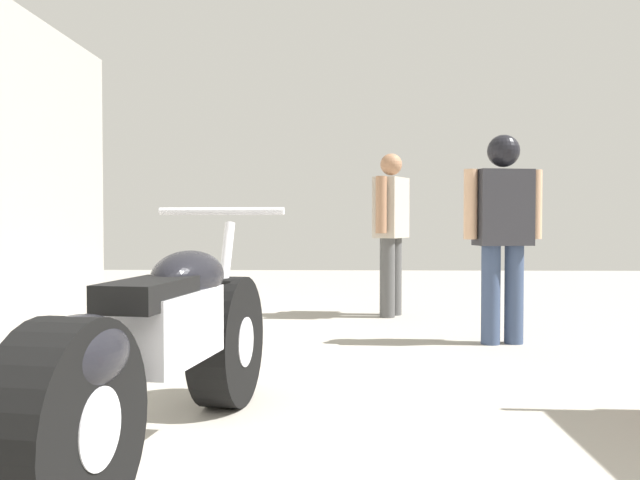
{
  "coord_description": "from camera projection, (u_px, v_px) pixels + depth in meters",
  "views": [
    {
      "loc": [
        -0.1,
        -0.54,
        0.98
      ],
      "look_at": [
        -0.21,
        3.79,
        0.85
      ],
      "focal_mm": 39.46,
      "sensor_mm": 36.0,
      "label": 1
    }
  ],
  "objects": [
    {
      "name": "ground_plane",
      "position": [
        354.0,
        378.0,
        4.3
      ],
      "size": [
        17.97,
        17.97,
        0.0
      ],
      "primitive_type": "plane",
      "color": "#9E998E"
    },
    {
      "name": "mechanic_with_helmet",
      "position": [
        503.0,
        219.0,
        5.46
      ],
      "size": [
        0.64,
        0.3,
        1.63
      ],
      "color": "#384766",
      "rests_on": "ground_plane"
    },
    {
      "name": "motorcycle_maroon_cruiser",
      "position": [
        163.0,
        352.0,
        2.85
      ],
      "size": [
        0.73,
        2.22,
        1.03
      ],
      "color": "black",
      "rests_on": "ground_plane"
    },
    {
      "name": "mechanic_in_blue",
      "position": [
        391.0,
        224.0,
        7.02
      ],
      "size": [
        0.4,
        0.63,
        1.63
      ],
      "color": "#4C4C4C",
      "rests_on": "ground_plane"
    }
  ]
}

